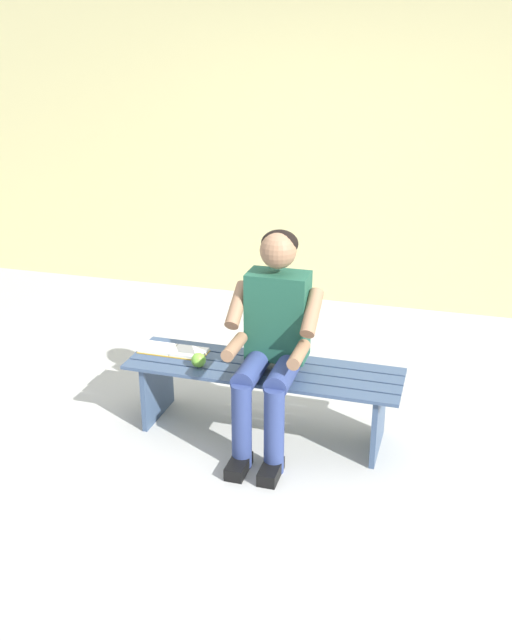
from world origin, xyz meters
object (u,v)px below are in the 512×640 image
object	(u,v)px
person_seated	(272,336)
apple	(199,360)
bench_near	(263,383)
book_open	(173,351)

from	to	relation	value
person_seated	apple	distance (m)	0.48
bench_near	person_seated	size ratio (longest dim) A/B	1.30
person_seated	book_open	distance (m)	0.71
person_seated	book_open	size ratio (longest dim) A/B	2.98
bench_near	person_seated	distance (m)	0.37
bench_near	apple	size ratio (longest dim) A/B	18.74
person_seated	bench_near	bearing A→B (deg)	-51.86
person_seated	book_open	world-z (taller)	person_seated
book_open	bench_near	bearing A→B (deg)	175.82
bench_near	book_open	size ratio (longest dim) A/B	3.86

